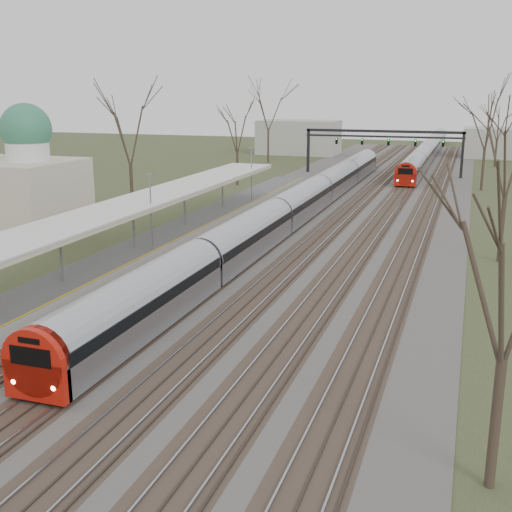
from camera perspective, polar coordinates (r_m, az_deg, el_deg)
The scene contains 10 objects.
track_bed at distance 59.80m, azimuth 7.16°, elevation 3.68°, with size 24.00×160.00×0.22m.
platform at distance 46.45m, azimuth -8.63°, elevation 1.05°, with size 3.50×69.00×1.00m, color #9E9B93.
canopy at distance 41.89m, azimuth -11.61°, elevation 4.24°, with size 4.10×50.00×3.11m.
dome_building at distance 53.18m, azimuth -20.81°, elevation 5.50°, with size 10.00×8.00×10.30m.
signal_gantry at distance 88.58m, azimuth 11.26°, elevation 10.18°, with size 21.00×0.59×6.08m.
tree_west_far at distance 58.32m, azimuth -11.24°, elevation 11.13°, with size 5.50×5.50×11.33m.
tree_east_near at distance 18.25m, azimuth 21.74°, elevation -1.24°, with size 4.50×4.50×9.27m.
tree_east_far at distance 44.84m, azimuth 21.59°, elevation 8.53°, with size 5.00×5.00×10.30m.
train_near at distance 57.48m, azimuth 3.93°, elevation 4.76°, with size 2.62×75.21×3.05m.
train_far at distance 114.36m, azimuth 15.06°, elevation 9.16°, with size 2.62×75.21×3.05m.
Camera 1 is at (11.79, -2.62, 11.19)m, focal length 45.00 mm.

